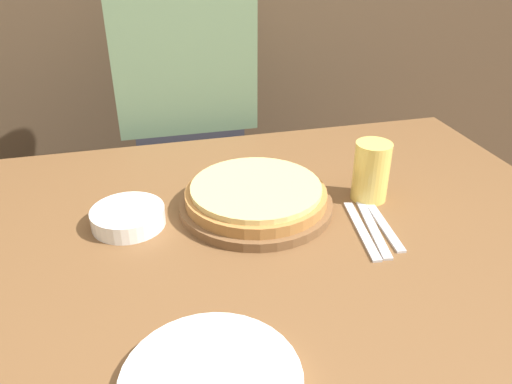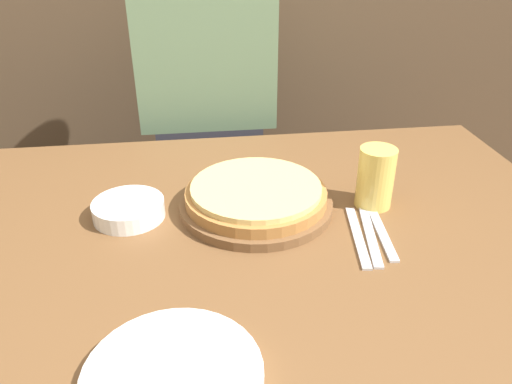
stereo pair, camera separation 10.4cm
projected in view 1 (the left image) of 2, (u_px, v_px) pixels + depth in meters
dining_table at (237, 383)px, 1.13m from camera, size 1.48×1.03×0.77m
pizza_on_board at (256, 198)px, 1.05m from camera, size 0.32×0.32×0.06m
beer_glass at (371, 169)px, 1.07m from camera, size 0.08×0.08×0.13m
dinner_plate at (211, 382)px, 0.66m from camera, size 0.24×0.24×0.02m
side_bowl at (128, 217)px, 1.00m from camera, size 0.15×0.15×0.04m
fork at (361, 230)px, 0.99m from camera, size 0.05×0.21×0.00m
dinner_knife at (373, 228)px, 0.99m from camera, size 0.06×0.21×0.00m
spoon at (384, 226)px, 1.00m from camera, size 0.04×0.18×0.00m
diner_person at (190, 145)px, 1.60m from camera, size 0.40×0.20×1.37m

